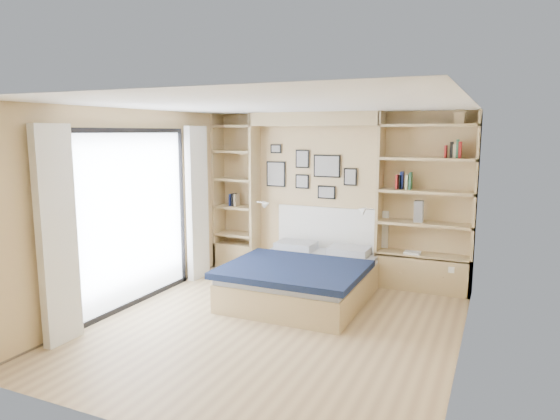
% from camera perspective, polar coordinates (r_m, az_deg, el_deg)
% --- Properties ---
extents(ground, '(4.50, 4.50, 0.00)m').
position_cam_1_polar(ground, '(5.90, -0.60, -13.12)').
color(ground, tan).
rests_on(ground, ground).
extents(room_shell, '(4.50, 4.50, 4.50)m').
position_cam_1_polar(room_shell, '(7.11, 1.68, -0.28)').
color(room_shell, tan).
rests_on(room_shell, ground).
extents(bed, '(1.75, 2.24, 1.07)m').
position_cam_1_polar(bed, '(6.77, 2.77, -7.69)').
color(bed, tan).
rests_on(bed, ground).
extents(photo_gallery, '(1.48, 0.02, 0.82)m').
position_cam_1_polar(photo_gallery, '(7.72, 3.24, 4.39)').
color(photo_gallery, black).
rests_on(photo_gallery, ground).
extents(reading_lamps, '(1.92, 0.12, 0.15)m').
position_cam_1_polar(reading_lamps, '(7.51, 3.68, 0.39)').
color(reading_lamps, silver).
rests_on(reading_lamps, ground).
extents(shelf_decor, '(3.57, 0.23, 2.03)m').
position_cam_1_polar(shelf_decor, '(7.16, 14.38, 4.37)').
color(shelf_decor, '#A51E1E').
rests_on(shelf_decor, ground).
extents(deck, '(3.20, 4.00, 0.05)m').
position_cam_1_polar(deck, '(8.01, -24.93, -7.96)').
color(deck, '#665B4B').
rests_on(deck, ground).
extents(deck_chair, '(0.65, 0.79, 0.69)m').
position_cam_1_polar(deck_chair, '(7.55, -23.12, -6.28)').
color(deck_chair, tan).
rests_on(deck_chair, ground).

